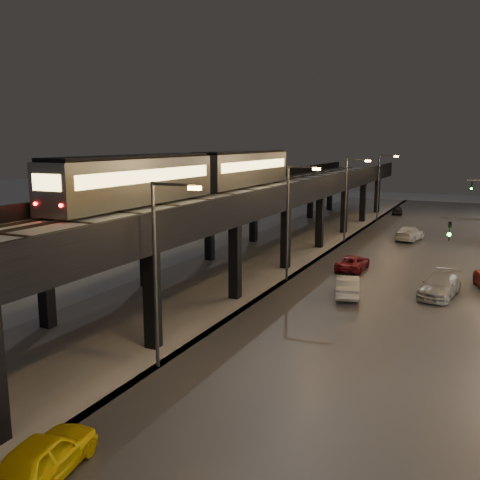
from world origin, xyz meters
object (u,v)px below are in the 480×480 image
at_px(subway_train, 199,173).
at_px(car_far_white, 397,211).
at_px(car_taxi, 43,459).
at_px(car_near_white, 347,287).
at_px(car_onc_white, 440,286).
at_px(car_mid_silver, 353,263).
at_px(car_mid_dark, 409,234).

bearing_deg(subway_train, car_far_white, 77.69).
xyz_separation_m(car_taxi, car_near_white, (3.79, 24.65, -0.01)).
xyz_separation_m(car_far_white, car_onc_white, (9.66, -42.83, 0.16)).
bearing_deg(car_onc_white, car_mid_silver, 152.59).
distance_m(subway_train, car_onc_white, 20.47).
bearing_deg(subway_train, car_taxi, -70.88).
xyz_separation_m(car_near_white, car_mid_dark, (0.88, 24.25, 0.01)).
bearing_deg(car_far_white, car_near_white, 84.99).
bearing_deg(car_far_white, car_mid_silver, 83.72).
relative_size(subway_train, car_onc_white, 6.35).
bearing_deg(subway_train, car_near_white, -10.53).
xyz_separation_m(subway_train, car_onc_white, (19.06, 0.25, -7.48)).
xyz_separation_m(subway_train, car_mid_silver, (11.69, 5.39, -7.60)).
distance_m(subway_train, car_mid_silver, 14.95).
xyz_separation_m(car_near_white, car_far_white, (-3.78, 45.53, -0.13)).
height_order(subway_train, car_onc_white, subway_train).
height_order(car_mid_dark, car_far_white, car_mid_dark).
bearing_deg(car_taxi, car_far_white, -99.71).
bearing_deg(car_taxi, car_near_white, -108.43).
bearing_deg(car_mid_silver, car_onc_white, 145.81).
relative_size(car_mid_silver, car_far_white, 1.28).
relative_size(car_taxi, car_far_white, 1.23).
xyz_separation_m(subway_train, car_near_white, (13.18, -2.45, -7.50)).
relative_size(car_taxi, car_mid_dark, 0.84).
height_order(car_mid_dark, car_onc_white, car_onc_white).
bearing_deg(car_taxi, car_mid_dark, -105.15).
distance_m(car_near_white, car_mid_dark, 24.26).
bearing_deg(car_taxi, subway_train, -80.58).
height_order(subway_train, car_mid_dark, subway_train).
distance_m(car_mid_dark, car_onc_white, 22.12).
height_order(car_taxi, car_mid_dark, car_mid_dark).
xyz_separation_m(subway_train, car_taxi, (9.39, -27.10, -7.49)).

